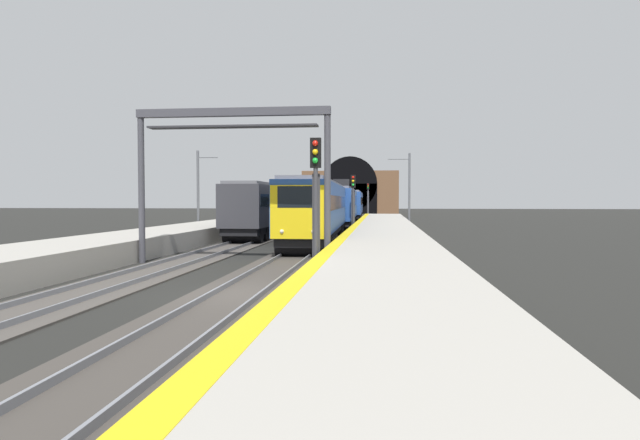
{
  "coord_description": "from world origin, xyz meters",
  "views": [
    {
      "loc": [
        -16.01,
        -4.17,
        2.84
      ],
      "look_at": [
        17.27,
        -0.44,
        1.61
      ],
      "focal_mm": 31.15,
      "sensor_mm": 36.0,
      "label": 1
    }
  ],
  "objects_px": {
    "catenary_mast_near": "(198,191)",
    "catenary_mast_far": "(409,189)",
    "railway_signal_near": "(316,194)",
    "railway_signal_mid": "(353,198)",
    "train_main_approaching": "(341,205)",
    "train_adjacent_platform": "(291,205)",
    "railway_signal_far": "(368,197)",
    "overhead_signal_gantry": "(232,146)"
  },
  "relations": [
    {
      "from": "catenary_mast_near",
      "to": "catenary_mast_far",
      "type": "distance_m",
      "value": 21.27
    },
    {
      "from": "overhead_signal_gantry",
      "to": "catenary_mast_far",
      "type": "xyz_separation_m",
      "value": [
        33.18,
        -9.21,
        -1.28
      ]
    },
    {
      "from": "catenary_mast_near",
      "to": "catenary_mast_far",
      "type": "relative_size",
      "value": 0.93
    },
    {
      "from": "railway_signal_near",
      "to": "catenary_mast_far",
      "type": "xyz_separation_m",
      "value": [
        37.48,
        -5.03,
        0.85
      ]
    },
    {
      "from": "catenary_mast_near",
      "to": "railway_signal_mid",
      "type": "bearing_deg",
      "value": -96.16
    },
    {
      "from": "train_main_approaching",
      "to": "railway_signal_mid",
      "type": "xyz_separation_m",
      "value": [
        -11.87,
        -1.84,
        0.66
      ]
    },
    {
      "from": "catenary_mast_near",
      "to": "catenary_mast_far",
      "type": "height_order",
      "value": "catenary_mast_far"
    },
    {
      "from": "train_main_approaching",
      "to": "catenary_mast_near",
      "type": "height_order",
      "value": "catenary_mast_near"
    },
    {
      "from": "train_main_approaching",
      "to": "railway_signal_mid",
      "type": "relative_size",
      "value": 12.72
    },
    {
      "from": "train_adjacent_platform",
      "to": "catenary_mast_near",
      "type": "xyz_separation_m",
      "value": [
        -7.14,
        6.89,
        1.31
      ]
    },
    {
      "from": "railway_signal_near",
      "to": "overhead_signal_gantry",
      "type": "bearing_deg",
      "value": -135.78
    },
    {
      "from": "railway_signal_far",
      "to": "railway_signal_mid",
      "type": "bearing_deg",
      "value": 0.0
    },
    {
      "from": "railway_signal_far",
      "to": "railway_signal_near",
      "type": "bearing_deg",
      "value": 0.0
    },
    {
      "from": "railway_signal_mid",
      "to": "train_adjacent_platform",
      "type": "bearing_deg",
      "value": -142.8
    },
    {
      "from": "railway_signal_far",
      "to": "catenary_mast_far",
      "type": "bearing_deg",
      "value": 8.02
    },
    {
      "from": "train_main_approaching",
      "to": "railway_signal_near",
      "type": "height_order",
      "value": "railway_signal_near"
    },
    {
      "from": "catenary_mast_far",
      "to": "overhead_signal_gantry",
      "type": "bearing_deg",
      "value": 164.48
    },
    {
      "from": "railway_signal_near",
      "to": "railway_signal_mid",
      "type": "distance_m",
      "value": 25.42
    },
    {
      "from": "train_adjacent_platform",
      "to": "railway_signal_mid",
      "type": "xyz_separation_m",
      "value": [
        -8.59,
        -6.52,
        0.64
      ]
    },
    {
      "from": "train_adjacent_platform",
      "to": "overhead_signal_gantry",
      "type": "distance_m",
      "value": 29.95
    },
    {
      "from": "catenary_mast_near",
      "to": "catenary_mast_far",
      "type": "bearing_deg",
      "value": -60.09
    },
    {
      "from": "catenary_mast_near",
      "to": "railway_signal_far",
      "type": "bearing_deg",
      "value": -16.15
    },
    {
      "from": "catenary_mast_near",
      "to": "catenary_mast_far",
      "type": "xyz_separation_m",
      "value": [
        10.61,
        -18.44,
        0.27
      ]
    },
    {
      "from": "catenary_mast_far",
      "to": "train_main_approaching",
      "type": "bearing_deg",
      "value": 91.54
    },
    {
      "from": "railway_signal_far",
      "to": "overhead_signal_gantry",
      "type": "xyz_separation_m",
      "value": [
        -68.86,
        4.18,
        1.81
      ]
    },
    {
      "from": "train_adjacent_platform",
      "to": "catenary_mast_far",
      "type": "bearing_deg",
      "value": -73.09
    },
    {
      "from": "train_main_approaching",
      "to": "overhead_signal_gantry",
      "type": "xyz_separation_m",
      "value": [
        -33.0,
        2.34,
        2.88
      ]
    },
    {
      "from": "train_main_approaching",
      "to": "railway_signal_far",
      "type": "relative_size",
      "value": 11.03
    },
    {
      "from": "railway_signal_mid",
      "to": "catenary_mast_far",
      "type": "relative_size",
      "value": 0.64
    },
    {
      "from": "catenary_mast_far",
      "to": "railway_signal_near",
      "type": "bearing_deg",
      "value": 172.36
    },
    {
      "from": "train_main_approaching",
      "to": "catenary_mast_near",
      "type": "relative_size",
      "value": 8.73
    },
    {
      "from": "railway_signal_far",
      "to": "train_main_approaching",
      "type": "bearing_deg",
      "value": -2.94
    },
    {
      "from": "overhead_signal_gantry",
      "to": "catenary_mast_near",
      "type": "relative_size",
      "value": 1.22
    },
    {
      "from": "railway_signal_near",
      "to": "railway_signal_mid",
      "type": "xyz_separation_m",
      "value": [
        25.42,
        -0.0,
        -0.1
      ]
    },
    {
      "from": "train_adjacent_platform",
      "to": "railway_signal_mid",
      "type": "relative_size",
      "value": 8.26
    },
    {
      "from": "train_adjacent_platform",
      "to": "catenary_mast_near",
      "type": "relative_size",
      "value": 5.67
    },
    {
      "from": "railway_signal_mid",
      "to": "catenary_mast_near",
      "type": "relative_size",
      "value": 0.69
    },
    {
      "from": "catenary_mast_far",
      "to": "train_adjacent_platform",
      "type": "bearing_deg",
      "value": 106.68
    },
    {
      "from": "railway_signal_near",
      "to": "train_adjacent_platform",
      "type": "bearing_deg",
      "value": -169.14
    },
    {
      "from": "train_main_approaching",
      "to": "train_adjacent_platform",
      "type": "xyz_separation_m",
      "value": [
        -3.28,
        4.68,
        0.02
      ]
    },
    {
      "from": "train_adjacent_platform",
      "to": "railway_signal_near",
      "type": "bearing_deg",
      "value": -168.92
    },
    {
      "from": "railway_signal_far",
      "to": "catenary_mast_near",
      "type": "xyz_separation_m",
      "value": [
        -46.29,
        13.41,
        0.26
      ]
    }
  ]
}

